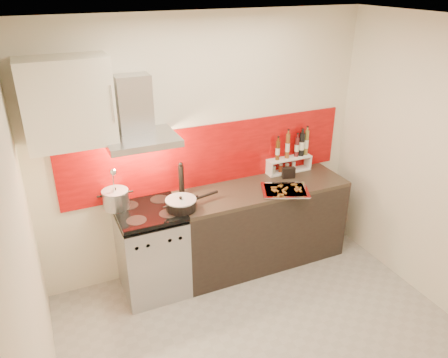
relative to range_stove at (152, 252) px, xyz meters
name	(u,v)px	position (x,y,z in m)	size (l,w,h in m)	color
floor	(269,342)	(0.70, -1.10, -0.44)	(3.40, 3.40, 0.00)	#9E9991
ceiling	(288,26)	(0.70, -1.10, 2.16)	(3.40, 2.80, 0.02)	white
back_wall	(206,148)	(0.70, 0.30, 0.86)	(3.40, 0.02, 2.60)	silver
left_wall	(29,269)	(-1.00, -1.10, 0.86)	(0.02, 2.80, 2.60)	silver
right_wall	(444,172)	(2.40, -1.10, 0.86)	(0.02, 2.80, 2.60)	silver
backsplash	(211,155)	(0.75, 0.29, 0.78)	(3.00, 0.02, 0.64)	#880707
range_stove	(152,252)	(0.00, 0.00, 0.00)	(0.60, 0.60, 0.91)	#B7B7BA
counter	(261,224)	(1.20, 0.00, 0.01)	(1.80, 0.60, 0.90)	black
range_hood	(137,119)	(0.00, 0.14, 1.30)	(0.62, 0.50, 0.61)	#B7B7BA
upper_cabinet	(68,103)	(-0.55, 0.13, 1.51)	(0.70, 0.35, 0.72)	white
stock_pot	(116,199)	(-0.26, 0.16, 0.56)	(0.24, 0.24, 0.21)	#B7B7BA
saute_pan	(182,204)	(0.29, -0.11, 0.52)	(0.55, 0.29, 0.13)	black
utensil_jar	(115,199)	(-0.28, 0.10, 0.59)	(0.10, 0.14, 0.46)	silver
pepper_mill	(181,179)	(0.39, 0.17, 0.63)	(0.05, 0.05, 0.35)	black
step_shelf	(292,156)	(1.68, 0.22, 0.64)	(0.51, 0.14, 0.44)	white
caddy_box	(289,173)	(1.56, 0.08, 0.52)	(0.14, 0.06, 0.12)	black
baking_tray	(285,190)	(1.35, -0.19, 0.47)	(0.56, 0.51, 0.03)	silver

